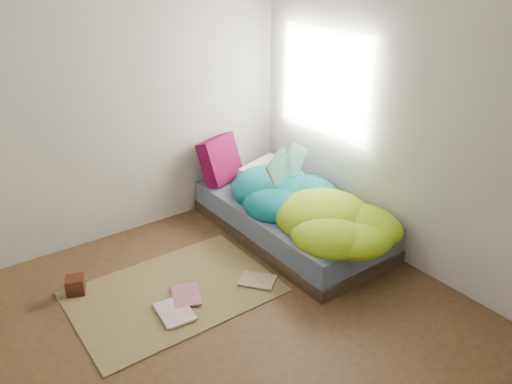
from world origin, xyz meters
The scene contains 12 objects.
ground centered at (0.00, 0.00, 0.00)m, with size 3.50×3.50×0.00m, color #442D1A.
room_walls centered at (0.01, 0.01, 1.63)m, with size 3.54×3.54×2.62m.
bed centered at (1.22, 0.72, 0.17)m, with size 1.00×2.00×0.34m.
duvet centered at (1.22, 0.50, 0.51)m, with size 0.96×1.84×0.34m, color #065E69, non-canonical shape.
rug centered at (-0.15, 0.55, 0.01)m, with size 1.60×1.10×0.01m, color brown.
pillow_floral centered at (1.40, 1.33, 0.41)m, with size 0.59×0.37×0.13m, color white.
pillow_magenta centered at (0.97, 1.58, 0.57)m, with size 0.47×0.15×0.47m, color #43041A.
open_book centered at (1.23, 0.79, 0.82)m, with size 0.47×0.10×0.29m, color green, non-canonical shape.
wooden_box centered at (-0.79, 1.01, 0.08)m, with size 0.14×0.14×0.14m, color #38100C.
floor_book_a centered at (-0.39, 0.31, 0.02)m, with size 0.24×0.33×0.03m, color white.
floor_book_b centered at (-0.21, 0.47, 0.03)m, with size 0.22×0.29×0.03m, color #BB6C85.
floor_book_c centered at (0.40, 0.19, 0.02)m, with size 0.21×0.29×0.02m, color tan.
Camera 1 is at (-1.56, -2.53, 2.50)m, focal length 35.00 mm.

